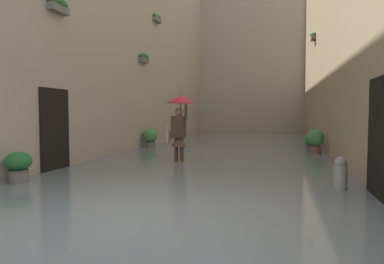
{
  "coord_description": "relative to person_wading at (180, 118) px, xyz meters",
  "views": [
    {
      "loc": [
        -1.93,
        4.38,
        1.59
      ],
      "look_at": [
        0.37,
        -4.69,
        1.06
      ],
      "focal_mm": 32.03,
      "sensor_mm": 36.0,
      "label": 1
    }
  ],
  "objects": [
    {
      "name": "ground_plane",
      "position": [
        -0.9,
        -4.73,
        -1.42
      ],
      "size": [
        60.0,
        60.0,
        0.0
      ],
      "primitive_type": "plane",
      "color": "slate"
    },
    {
      "name": "potted_plant_near_left",
      "position": [
        -4.13,
        -3.17,
        -0.85
      ],
      "size": [
        0.53,
        0.53,
        1.01
      ],
      "color": "brown",
      "rests_on": "ground_plane"
    },
    {
      "name": "potted_plant_mid_left",
      "position": [
        -4.11,
        -4.4,
        -0.98
      ],
      "size": [
        0.6,
        0.6,
        0.8
      ],
      "color": "#66605B",
      "rests_on": "ground_plane"
    },
    {
      "name": "person_wading",
      "position": [
        0.0,
        0.0,
        0.0
      ],
      "size": [
        0.86,
        0.86,
        2.16
      ],
      "color": "black",
      "rests_on": "ground_plane"
    },
    {
      "name": "mooring_bollard",
      "position": [
        -3.98,
        2.77,
        -1.05
      ],
      "size": [
        0.25,
        0.25,
        0.76
      ],
      "color": "gray",
      "rests_on": "ground_plane"
    },
    {
      "name": "potted_plant_mid_right",
      "position": [
        2.36,
        -3.69,
        -0.89
      ],
      "size": [
        0.6,
        0.6,
        0.93
      ],
      "color": "#66605B",
      "rests_on": "ground_plane"
    },
    {
      "name": "flood_water",
      "position": [
        -0.9,
        -4.73,
        -1.35
      ],
      "size": [
        8.03,
        26.08,
        0.14
      ],
      "primitive_type": "cube",
      "color": "slate",
      "rests_on": "ground_plane"
    },
    {
      "name": "building_facade_left",
      "position": [
        -5.42,
        -4.73,
        4.28
      ],
      "size": [
        2.04,
        24.08,
        11.41
      ],
      "color": "tan",
      "rests_on": "ground_plane"
    },
    {
      "name": "potted_plant_near_right",
      "position": [
        2.4,
        3.74,
        -0.97
      ],
      "size": [
        0.54,
        0.54,
        0.77
      ],
      "color": "#66605B",
      "rests_on": "ground_plane"
    },
    {
      "name": "building_facade_far",
      "position": [
        -0.9,
        -15.67,
        3.65
      ],
      "size": [
        10.83,
        1.8,
        10.13
      ],
      "primitive_type": "cube",
      "color": "#A89989",
      "rests_on": "ground_plane"
    }
  ]
}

